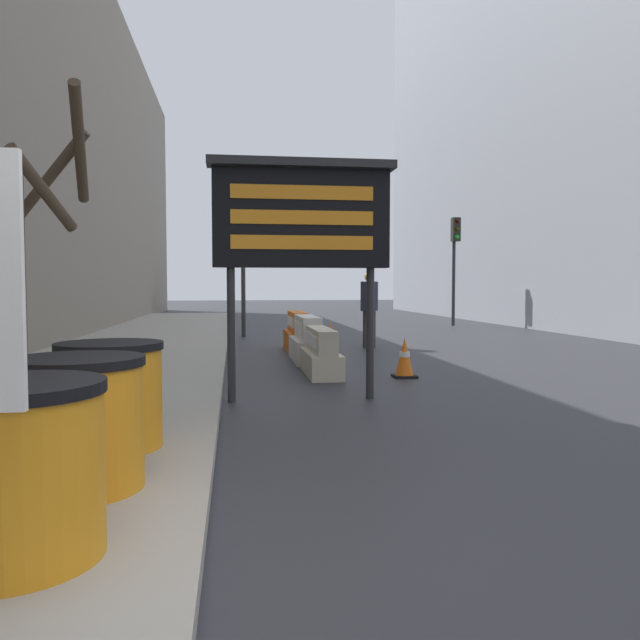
{
  "coord_description": "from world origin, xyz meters",
  "views": [
    {
      "loc": [
        0.16,
        -2.67,
        1.43
      ],
      "look_at": [
        1.26,
        5.25,
        1.0
      ],
      "focal_mm": 35.0,
      "sensor_mm": 36.0,
      "label": 1
    }
  ],
  "objects_px": {
    "jersey_barrier_white": "(308,341)",
    "traffic_light_near_curb": "(243,219)",
    "barrel_drum_back": "(110,395)",
    "traffic_light_far_side": "(455,248)",
    "jersey_barrier_cream": "(321,354)",
    "traffic_cone_mid": "(404,358)",
    "pedestrian_worker": "(369,303)",
    "jersey_barrier_orange_near": "(298,334)",
    "barrel_drum_middle": "(78,423)",
    "traffic_cone_near": "(330,343)",
    "barrel_drum_foreground": "(15,470)",
    "message_board": "(302,218)"
  },
  "relations": [
    {
      "from": "barrel_drum_foreground",
      "to": "traffic_cone_mid",
      "type": "relative_size",
      "value": 1.35
    },
    {
      "from": "jersey_barrier_cream",
      "to": "jersey_barrier_white",
      "type": "height_order",
      "value": "jersey_barrier_white"
    },
    {
      "from": "traffic_light_far_side",
      "to": "message_board",
      "type": "bearing_deg",
      "value": -116.9
    },
    {
      "from": "barrel_drum_middle",
      "to": "traffic_light_near_curb",
      "type": "bearing_deg",
      "value": 84.71
    },
    {
      "from": "barrel_drum_foreground",
      "to": "barrel_drum_back",
      "type": "height_order",
      "value": "same"
    },
    {
      "from": "traffic_light_far_side",
      "to": "jersey_barrier_orange_near",
      "type": "bearing_deg",
      "value": -129.36
    },
    {
      "from": "jersey_barrier_white",
      "to": "traffic_light_near_curb",
      "type": "relative_size",
      "value": 0.36
    },
    {
      "from": "jersey_barrier_orange_near",
      "to": "traffic_light_far_side",
      "type": "xyz_separation_m",
      "value": [
        6.47,
        7.89,
        2.43
      ]
    },
    {
      "from": "jersey_barrier_orange_near",
      "to": "traffic_light_near_curb",
      "type": "bearing_deg",
      "value": 105.86
    },
    {
      "from": "traffic_cone_mid",
      "to": "traffic_light_near_curb",
      "type": "height_order",
      "value": "traffic_light_near_curb"
    },
    {
      "from": "traffic_cone_mid",
      "to": "traffic_light_near_curb",
      "type": "distance_m",
      "value": 9.03
    },
    {
      "from": "barrel_drum_foreground",
      "to": "traffic_light_near_curb",
      "type": "xyz_separation_m",
      "value": [
        1.29,
        14.53,
        2.74
      ]
    },
    {
      "from": "barrel_drum_back",
      "to": "message_board",
      "type": "height_order",
      "value": "message_board"
    },
    {
      "from": "traffic_cone_near",
      "to": "pedestrian_worker",
      "type": "distance_m",
      "value": 3.06
    },
    {
      "from": "jersey_barrier_white",
      "to": "traffic_light_far_side",
      "type": "distance_m",
      "value": 11.98
    },
    {
      "from": "traffic_light_near_curb",
      "to": "barrel_drum_back",
      "type": "bearing_deg",
      "value": -95.72
    },
    {
      "from": "traffic_cone_mid",
      "to": "traffic_cone_near",
      "type": "bearing_deg",
      "value": 112.61
    },
    {
      "from": "barrel_drum_back",
      "to": "jersey_barrier_white",
      "type": "xyz_separation_m",
      "value": [
        2.37,
        6.61,
        -0.18
      ]
    },
    {
      "from": "barrel_drum_foreground",
      "to": "jersey_barrier_cream",
      "type": "xyz_separation_m",
      "value": [
        2.42,
        6.84,
        -0.23
      ]
    },
    {
      "from": "pedestrian_worker",
      "to": "jersey_barrier_white",
      "type": "bearing_deg",
      "value": -6.0
    },
    {
      "from": "jersey_barrier_white",
      "to": "barrel_drum_foreground",
      "type": "bearing_deg",
      "value": -105.56
    },
    {
      "from": "barrel_drum_foreground",
      "to": "traffic_light_near_curb",
      "type": "distance_m",
      "value": 14.84
    },
    {
      "from": "traffic_light_near_curb",
      "to": "jersey_barrier_cream",
      "type": "bearing_deg",
      "value": -81.69
    },
    {
      "from": "message_board",
      "to": "traffic_light_near_curb",
      "type": "xyz_separation_m",
      "value": [
        -0.58,
        9.9,
        1.03
      ]
    },
    {
      "from": "jersey_barrier_cream",
      "to": "pedestrian_worker",
      "type": "height_order",
      "value": "pedestrian_worker"
    },
    {
      "from": "traffic_cone_mid",
      "to": "traffic_light_far_side",
      "type": "xyz_separation_m",
      "value": [
        5.22,
        12.12,
        2.5
      ]
    },
    {
      "from": "traffic_cone_near",
      "to": "barrel_drum_middle",
      "type": "bearing_deg",
      "value": -110.55
    },
    {
      "from": "message_board",
      "to": "jersey_barrier_white",
      "type": "height_order",
      "value": "message_board"
    },
    {
      "from": "barrel_drum_foreground",
      "to": "traffic_light_near_curb",
      "type": "height_order",
      "value": "traffic_light_near_curb"
    },
    {
      "from": "jersey_barrier_white",
      "to": "jersey_barrier_orange_near",
      "type": "xyz_separation_m",
      "value": [
        0.0,
        1.9,
        0.0
      ]
    },
    {
      "from": "jersey_barrier_orange_near",
      "to": "jersey_barrier_white",
      "type": "bearing_deg",
      "value": -90.0
    },
    {
      "from": "barrel_drum_middle",
      "to": "message_board",
      "type": "height_order",
      "value": "message_board"
    },
    {
      "from": "jersey_barrier_cream",
      "to": "traffic_cone_mid",
      "type": "height_order",
      "value": "jersey_barrier_cream"
    },
    {
      "from": "barrel_drum_back",
      "to": "pedestrian_worker",
      "type": "relative_size",
      "value": 0.48
    },
    {
      "from": "barrel_drum_back",
      "to": "traffic_light_far_side",
      "type": "xyz_separation_m",
      "value": [
        8.85,
        16.4,
        2.25
      ]
    },
    {
      "from": "barrel_drum_back",
      "to": "traffic_cone_mid",
      "type": "bearing_deg",
      "value": 49.74
    },
    {
      "from": "barrel_drum_foreground",
      "to": "jersey_barrier_white",
      "type": "xyz_separation_m",
      "value": [
        2.42,
        8.68,
        -0.18
      ]
    },
    {
      "from": "barrel_drum_back",
      "to": "traffic_light_far_side",
      "type": "distance_m",
      "value": 18.77
    },
    {
      "from": "traffic_cone_mid",
      "to": "traffic_light_far_side",
      "type": "distance_m",
      "value": 13.43
    },
    {
      "from": "jersey_barrier_white",
      "to": "traffic_light_near_curb",
      "type": "xyz_separation_m",
      "value": [
        -1.12,
        5.85,
        2.92
      ]
    },
    {
      "from": "traffic_cone_near",
      "to": "pedestrian_worker",
      "type": "relative_size",
      "value": 0.43
    },
    {
      "from": "jersey_barrier_white",
      "to": "traffic_cone_near",
      "type": "relative_size",
      "value": 2.2
    },
    {
      "from": "jersey_barrier_orange_near",
      "to": "traffic_cone_near",
      "type": "height_order",
      "value": "jersey_barrier_orange_near"
    },
    {
      "from": "jersey_barrier_cream",
      "to": "traffic_cone_mid",
      "type": "bearing_deg",
      "value": -21.17
    },
    {
      "from": "barrel_drum_middle",
      "to": "traffic_light_near_curb",
      "type": "xyz_separation_m",
      "value": [
        1.25,
        13.5,
        2.74
      ]
    },
    {
      "from": "message_board",
      "to": "traffic_cone_near",
      "type": "relative_size",
      "value": 3.94
    },
    {
      "from": "barrel_drum_middle",
      "to": "traffic_cone_near",
      "type": "xyz_separation_m",
      "value": [
        2.77,
        7.38,
        -0.19
      ]
    },
    {
      "from": "barrel_drum_back",
      "to": "traffic_cone_near",
      "type": "xyz_separation_m",
      "value": [
        2.77,
        6.35,
        -0.19
      ]
    },
    {
      "from": "traffic_light_near_curb",
      "to": "traffic_cone_mid",
      "type": "bearing_deg",
      "value": -73.79
    },
    {
      "from": "jersey_barrier_white",
      "to": "pedestrian_worker",
      "type": "height_order",
      "value": "pedestrian_worker"
    }
  ]
}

